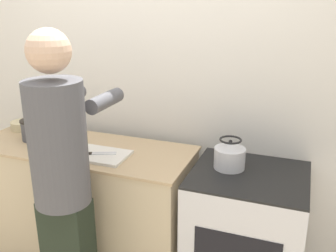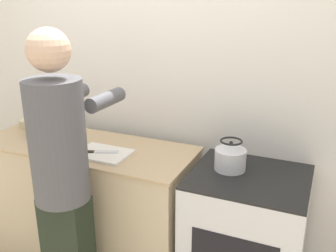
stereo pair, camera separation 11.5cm
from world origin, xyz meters
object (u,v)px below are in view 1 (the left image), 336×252
object	(u,v)px
kettle	(230,156)
bowl_prep	(23,125)
person	(63,176)
canister_jar	(33,130)
cutting_board	(101,155)
oven	(244,240)
knife	(95,153)

from	to	relation	value
kettle	bowl_prep	bearing A→B (deg)	176.94
person	canister_jar	distance (m)	0.74
cutting_board	kettle	distance (m)	0.80
oven	kettle	xyz separation A→B (m)	(-0.13, 0.04, 0.53)
cutting_board	bowl_prep	xyz separation A→B (m)	(-0.82, 0.25, 0.02)
kettle	canister_jar	distance (m)	1.38
knife	bowl_prep	distance (m)	0.83
knife	bowl_prep	xyz separation A→B (m)	(-0.79, 0.26, 0.01)
canister_jar	bowl_prep	bearing A→B (deg)	146.08
person	bowl_prep	world-z (taller)	person
cutting_board	canister_jar	bearing A→B (deg)	170.67
person	cutting_board	xyz separation A→B (m)	(0.02, 0.37, -0.03)
oven	canister_jar	bearing A→B (deg)	-179.06
kettle	bowl_prep	size ratio (longest dim) A/B	1.09
oven	bowl_prep	world-z (taller)	bowl_prep
person	canister_jar	size ratio (longest dim) A/B	10.74
cutting_board	kettle	xyz separation A→B (m)	(0.78, 0.16, 0.05)
oven	person	xyz separation A→B (m)	(-0.93, -0.49, 0.51)
cutting_board	knife	world-z (taller)	knife
kettle	canister_jar	world-z (taller)	kettle
knife	canister_jar	world-z (taller)	canister_jar
knife	kettle	xyz separation A→B (m)	(0.81, 0.18, 0.04)
knife	kettle	bearing A→B (deg)	-10.23
bowl_prep	cutting_board	bearing A→B (deg)	-16.85
person	canister_jar	xyz separation A→B (m)	(-0.58, 0.47, 0.04)
person	kettle	bearing A→B (deg)	33.65
oven	bowl_prep	size ratio (longest dim) A/B	5.28
person	canister_jar	world-z (taller)	person
person	bowl_prep	xyz separation A→B (m)	(-0.80, 0.62, -0.00)
canister_jar	cutting_board	bearing A→B (deg)	-9.33
knife	bowl_prep	size ratio (longest dim) A/B	1.39
canister_jar	person	bearing A→B (deg)	-39.10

